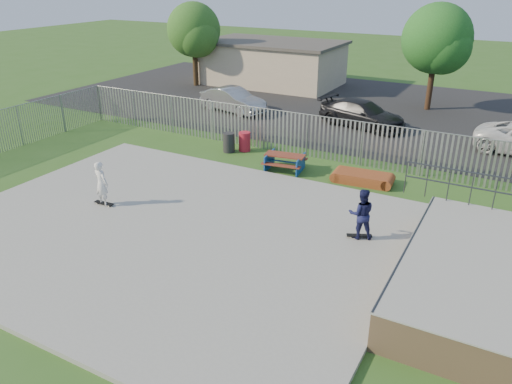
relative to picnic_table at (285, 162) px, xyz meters
The scene contains 18 objects.
ground 6.94m from the picnic_table, 97.56° to the right, with size 120.00×120.00×0.00m, color #346020.
concrete_slab 6.94m from the picnic_table, 97.56° to the right, with size 15.00×12.00×0.15m, color #969691.
quarter_pipe 10.38m from the picnic_table, 34.18° to the right, with size 5.50×7.05×2.19m.
fence 2.37m from the picnic_table, 87.78° to the right, with size 26.04×16.02×2.00m.
picnic_table is the anchor object (origin of this frame).
funbox 3.42m from the picnic_table, ahead, with size 2.16×1.20×0.42m.
trash_bin_red 3.15m from the picnic_table, 153.56° to the left, with size 0.56×0.56×0.93m, color #B61C2F.
trash_bin_grey 3.52m from the picnic_table, 165.12° to the left, with size 0.56×0.56×0.94m, color #252427.
parking_lot 12.17m from the picnic_table, 94.30° to the left, with size 40.00×18.00×0.02m, color black.
car_silver 10.28m from the picnic_table, 133.78° to the left, with size 1.54×4.41×1.45m, color #ABACB0.
car_dark 8.10m from the picnic_table, 83.88° to the left, with size 2.02×4.98×1.44m, color black.
building 18.47m from the picnic_table, 118.92° to the left, with size 10.40×6.40×3.20m.
tree_left 19.09m from the picnic_table, 136.82° to the left, with size 3.91×3.91×6.03m.
tree_mid 14.72m from the picnic_table, 76.57° to the left, with size 4.13×4.13×6.37m.
skateboard_a 6.63m from the picnic_table, 43.19° to the right, with size 0.81×0.52×0.08m.
skateboard_b 7.81m from the picnic_table, 121.74° to the right, with size 0.81×0.24×0.08m.
skater_navy 6.65m from the picnic_table, 43.19° to the right, with size 0.81×0.63×1.67m, color #151844.
skater_white 7.83m from the picnic_table, 121.74° to the right, with size 0.61×0.40×1.67m, color white.
Camera 1 is at (9.58, -11.53, 7.91)m, focal length 35.00 mm.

